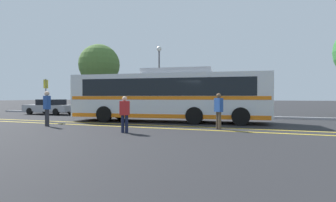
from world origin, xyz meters
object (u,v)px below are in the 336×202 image
(parked_car_1, at_px, (112,108))
(street_lamp, at_px, (159,68))
(pedestrian_0, at_px, (125,112))
(pedestrian_2, at_px, (219,109))
(parked_car_0, at_px, (50,107))
(transit_bus, at_px, (168,95))
(tree_1, at_px, (99,65))
(pedestrian_1, at_px, (47,106))
(bus_stop_sign, at_px, (46,95))

(parked_car_1, height_order, street_lamp, street_lamp)
(pedestrian_0, bearing_deg, pedestrian_2, -164.96)
(pedestrian_0, distance_m, pedestrian_2, 4.52)
(parked_car_0, bearing_deg, pedestrian_0, -124.25)
(pedestrian_2, bearing_deg, transit_bus, -175.75)
(tree_1, bearing_deg, pedestrian_1, -65.41)
(transit_bus, relative_size, street_lamp, 2.07)
(pedestrian_0, height_order, pedestrian_2, pedestrian_2)
(pedestrian_0, bearing_deg, pedestrian_1, -29.57)
(pedestrian_0, relative_size, street_lamp, 0.26)
(tree_1, bearing_deg, bus_stop_sign, -70.50)
(bus_stop_sign, bearing_deg, parked_car_0, 35.25)
(pedestrian_0, relative_size, pedestrian_2, 0.92)
(pedestrian_0, bearing_deg, bus_stop_sign, -42.70)
(bus_stop_sign, distance_m, tree_1, 13.44)
(transit_bus, height_order, parked_car_0, transit_bus)
(transit_bus, bearing_deg, parked_car_0, 69.60)
(street_lamp, distance_m, tree_1, 9.52)
(parked_car_1, height_order, pedestrian_2, pedestrian_2)
(parked_car_0, bearing_deg, transit_bus, -103.45)
(pedestrian_1, xyz_separation_m, tree_1, (-6.62, 14.46, 4.16))
(pedestrian_0, distance_m, pedestrian_1, 5.25)
(transit_bus, xyz_separation_m, pedestrian_1, (-5.26, -4.59, -0.62))
(pedestrian_1, bearing_deg, parked_car_0, 152.91)
(transit_bus, relative_size, pedestrian_1, 6.75)
(street_lamp, bearing_deg, pedestrian_1, -101.12)
(transit_bus, height_order, pedestrian_2, transit_bus)
(bus_stop_sign, bearing_deg, pedestrian_0, -119.08)
(transit_bus, height_order, parked_car_1, transit_bus)
(parked_car_0, bearing_deg, street_lamp, -70.30)
(pedestrian_0, height_order, street_lamp, street_lamp)
(transit_bus, xyz_separation_m, bus_stop_sign, (-7.55, -2.35, 0.01))
(parked_car_0, bearing_deg, parked_car_1, -86.89)
(street_lamp, bearing_deg, bus_stop_sign, -117.13)
(transit_bus, bearing_deg, street_lamp, 19.77)
(pedestrian_0, distance_m, street_lamp, 12.56)
(transit_bus, distance_m, bus_stop_sign, 7.91)
(bus_stop_sign, height_order, street_lamp, street_lamp)
(pedestrian_0, bearing_deg, tree_1, -72.61)
(parked_car_1, xyz_separation_m, bus_stop_sign, (-1.40, -5.69, 1.06))
(pedestrian_1, bearing_deg, street_lamp, 98.78)
(parked_car_1, distance_m, pedestrian_1, 7.99)
(parked_car_1, bearing_deg, parked_car_0, -87.83)
(pedestrian_0, xyz_separation_m, pedestrian_2, (3.69, 2.61, 0.10))
(parked_car_0, height_order, bus_stop_sign, bus_stop_sign)
(parked_car_1, distance_m, pedestrian_2, 11.55)
(pedestrian_1, bearing_deg, pedestrian_2, 31.09)
(transit_bus, bearing_deg, tree_1, 43.67)
(pedestrian_2, distance_m, street_lamp, 11.78)
(transit_bus, height_order, street_lamp, street_lamp)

